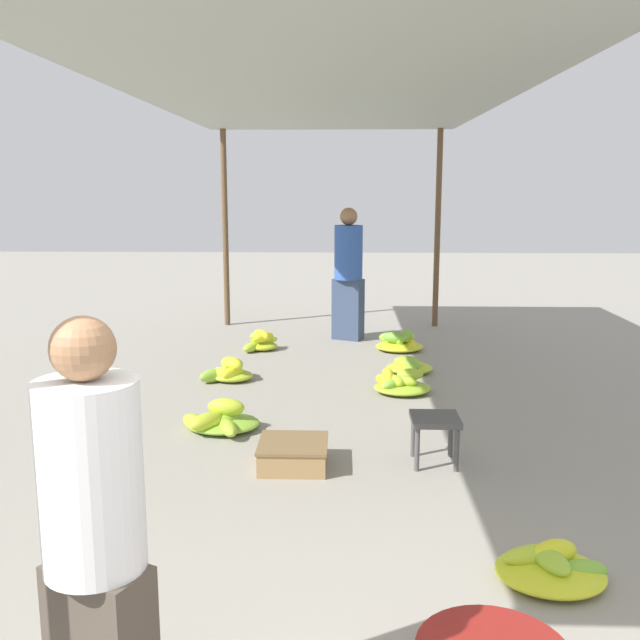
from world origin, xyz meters
TOP-DOWN VIEW (x-y plane):
  - canopy_post_back_left at (-1.48, 8.60)m, footprint 0.08×0.08m
  - canopy_post_back_right at (1.48, 8.60)m, footprint 0.08×0.08m
  - canopy_tarp at (0.00, 4.45)m, footprint 3.35×8.70m
  - vendor_foreground at (-0.63, 0.75)m, footprint 0.44×0.44m
  - stool at (0.83, 3.47)m, footprint 0.34×0.34m
  - banana_pile_left_0 at (-0.82, 4.15)m, footprint 0.68×0.76m
  - banana_pile_left_1 at (-0.98, 5.61)m, footprint 0.55×0.43m
  - banana_pile_left_2 at (-0.81, 7.00)m, footprint 0.44×0.44m
  - banana_pile_right_0 at (0.71, 5.24)m, footprint 0.56×0.48m
  - banana_pile_right_1 at (0.86, 7.07)m, footprint 0.57×0.59m
  - banana_pile_right_2 at (1.22, 1.95)m, footprint 0.56×0.48m
  - banana_pile_right_3 at (0.89, 6.02)m, footprint 0.49×0.46m
  - crate_near at (-0.17, 3.39)m, footprint 0.48×0.48m
  - shopper_walking_mid at (0.24, 7.67)m, footprint 0.47×0.47m

SIDE VIEW (x-z plane):
  - banana_pile_right_3 at x=0.89m, z-range -0.02..0.15m
  - banana_pile_right_2 at x=1.22m, z-range -0.03..0.17m
  - banana_pile_left_0 at x=-0.82m, z-range -0.05..0.21m
  - crate_near at x=-0.17m, z-range 0.00..0.18m
  - banana_pile_right_0 at x=0.71m, z-range -0.03..0.21m
  - banana_pile_left_1 at x=-0.98m, z-range -0.03..0.22m
  - banana_pile_right_1 at x=0.86m, z-range -0.02..0.22m
  - banana_pile_left_2 at x=-0.81m, z-range -0.02..0.23m
  - stool at x=0.83m, z-range 0.11..0.46m
  - vendor_foreground at x=-0.63m, z-range 0.03..1.59m
  - shopper_walking_mid at x=0.24m, z-range 0.03..1.72m
  - canopy_post_back_left at x=-1.48m, z-range 0.00..2.72m
  - canopy_post_back_right at x=1.48m, z-range 0.00..2.72m
  - canopy_tarp at x=0.00m, z-range 2.72..2.76m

